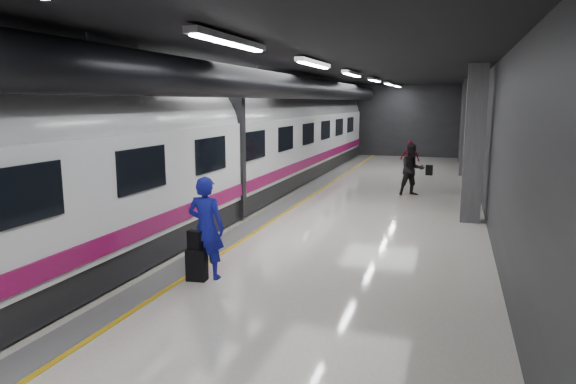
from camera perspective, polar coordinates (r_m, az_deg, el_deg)
The scene contains 9 objects.
ground at distance 14.59m, azimuth 1.50°, elevation -3.69°, with size 40.00×40.00×0.00m, color silver.
platform_hall at distance 15.18m, azimuth 1.55°, elevation 10.31°, with size 10.02×40.02×4.51m.
train at distance 15.48m, azimuth -10.11°, elevation 4.71°, with size 3.05×38.00×4.05m.
traveler_main at distance 10.18m, azimuth -9.09°, elevation -3.96°, with size 0.74×0.49×2.04m, color #181FB7.
suitcase_main at distance 10.26m, azimuth -10.09°, elevation -7.97°, with size 0.39×0.24×0.63m, color black.
shoulder_bag at distance 10.12m, azimuth -10.31°, elevation -5.28°, with size 0.28×0.15×0.37m, color black.
traveler_far_a at distance 19.61m, azimuth 13.61°, elevation 2.42°, with size 0.94×0.73×1.92m, color black.
traveler_far_b at distance 24.01m, azimuth 13.37°, elevation 3.53°, with size 1.01×0.42×1.73m, color maroon.
suitcase_far at distance 25.36m, azimuth 15.42°, elevation 2.36°, with size 0.33×0.21×0.49m, color black.
Camera 1 is at (4.01, -13.60, 3.45)m, focal length 32.00 mm.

